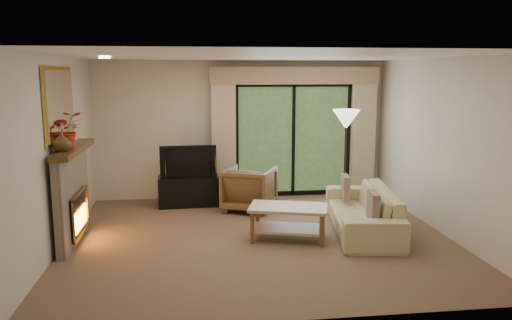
{
  "coord_description": "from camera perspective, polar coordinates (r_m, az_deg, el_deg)",
  "views": [
    {
      "loc": [
        -0.93,
        -6.92,
        2.38
      ],
      "look_at": [
        0.0,
        0.3,
        1.1
      ],
      "focal_mm": 35.0,
      "sensor_mm": 36.0,
      "label": 1
    }
  ],
  "objects": [
    {
      "name": "sofa",
      "position": [
        7.77,
        12.06,
        -5.61
      ],
      "size": [
        1.2,
        2.32,
        0.65
      ],
      "primitive_type": "imported",
      "rotation": [
        0.0,
        0.0,
        -1.73
      ],
      "color": "tan",
      "rests_on": "floor"
    },
    {
      "name": "sliding_door",
      "position": [
        9.65,
        4.27,
        2.33
      ],
      "size": [
        2.26,
        0.1,
        2.16
      ],
      "primitive_type": null,
      "color": "black",
      "rests_on": "floor"
    },
    {
      "name": "pillow_near",
      "position": [
        7.11,
        13.26,
        -5.22
      ],
      "size": [
        0.17,
        0.42,
        0.41
      ],
      "primitive_type": "cube",
      "rotation": [
        0.0,
        0.0,
        -0.16
      ],
      "color": "#512F2B",
      "rests_on": "sofa"
    },
    {
      "name": "curtain_right",
      "position": [
        9.89,
        12.1,
        2.91
      ],
      "size": [
        0.45,
        0.18,
        2.35
      ],
      "primitive_type": "cube",
      "color": "#C7AF8D",
      "rests_on": "floor"
    },
    {
      "name": "cornice",
      "position": [
        9.47,
        4.48,
        9.59
      ],
      "size": [
        3.2,
        0.24,
        0.32
      ],
      "primitive_type": "cube",
      "color": "tan",
      "rests_on": "wall_back"
    },
    {
      "name": "tv",
      "position": [
        9.0,
        -7.77,
        -0.05
      ],
      "size": [
        1.0,
        0.17,
        0.57
      ],
      "primitive_type": "imported",
      "rotation": [
        0.0,
        0.0,
        0.04
      ],
      "color": "black",
      "rests_on": "media_console"
    },
    {
      "name": "wall_front",
      "position": [
        4.64,
        4.42,
        -3.53
      ],
      "size": [
        5.0,
        0.0,
        5.0
      ],
      "primitive_type": "plane",
      "rotation": [
        -1.57,
        0.0,
        0.0
      ],
      "color": "beige",
      "rests_on": "ground"
    },
    {
      "name": "vase",
      "position": [
        6.92,
        -21.34,
        1.97
      ],
      "size": [
        0.28,
        0.28,
        0.26
      ],
      "primitive_type": "imported",
      "rotation": [
        0.0,
        0.0,
        -0.15
      ],
      "color": "#4C3319",
      "rests_on": "fireplace"
    },
    {
      "name": "ceiling",
      "position": [
        6.98,
        0.32,
        11.78
      ],
      "size": [
        5.5,
        5.5,
        0.0
      ],
      "primitive_type": "plane",
      "rotation": [
        3.14,
        0.0,
        0.0
      ],
      "color": "white",
      "rests_on": "ground"
    },
    {
      "name": "floor_lamp",
      "position": [
        8.84,
        10.13,
        0.03
      ],
      "size": [
        0.52,
        0.52,
        1.75
      ],
      "primitive_type": null,
      "rotation": [
        0.0,
        0.0,
        -0.12
      ],
      "color": "#F4E9C5",
      "rests_on": "floor"
    },
    {
      "name": "floor",
      "position": [
        7.37,
        0.3,
        -8.85
      ],
      "size": [
        5.5,
        5.5,
        0.0
      ],
      "primitive_type": "plane",
      "color": "brown",
      "rests_on": "ground"
    },
    {
      "name": "pillow_far",
      "position": [
        8.28,
        10.18,
        -3.01
      ],
      "size": [
        0.16,
        0.38,
        0.37
      ],
      "primitive_type": "cube",
      "rotation": [
        0.0,
        0.0,
        -0.16
      ],
      "color": "#512F2B",
      "rests_on": "sofa"
    },
    {
      "name": "branches",
      "position": [
        7.17,
        -20.87,
        3.23
      ],
      "size": [
        0.55,
        0.51,
        0.5
      ],
      "primitive_type": "imported",
      "rotation": [
        0.0,
        0.0,
        0.32
      ],
      "color": "#A0270E",
      "rests_on": "fireplace"
    },
    {
      "name": "fireplace",
      "position": [
        7.51,
        -20.26,
        -3.7
      ],
      "size": [
        0.24,
        1.7,
        1.37
      ],
      "primitive_type": null,
      "color": "slate",
      "rests_on": "floor"
    },
    {
      "name": "armchair",
      "position": [
        8.7,
        -0.76,
        -3.3
      ],
      "size": [
        1.09,
        1.1,
        0.76
      ],
      "primitive_type": "imported",
      "rotation": [
        0.0,
        0.0,
        2.71
      ],
      "color": "brown",
      "rests_on": "floor"
    },
    {
      "name": "mirror",
      "position": [
        7.35,
        -21.51,
        5.93
      ],
      "size": [
        0.07,
        1.45,
        1.02
      ],
      "primitive_type": null,
      "color": "#B89336",
      "rests_on": "wall_left"
    },
    {
      "name": "curtain_left",
      "position": [
        9.35,
        -3.73,
        2.71
      ],
      "size": [
        0.45,
        0.18,
        2.35
      ],
      "primitive_type": "cube",
      "color": "#C7AF8D",
      "rests_on": "floor"
    },
    {
      "name": "media_console",
      "position": [
        9.12,
        -7.69,
        -3.5
      ],
      "size": [
        1.1,
        0.53,
        0.54
      ],
      "primitive_type": "cube",
      "rotation": [
        0.0,
        0.0,
        0.04
      ],
      "color": "black",
      "rests_on": "floor"
    },
    {
      "name": "coffee_table",
      "position": [
        7.24,
        3.7,
        -7.18
      ],
      "size": [
        1.23,
        0.89,
        0.5
      ],
      "primitive_type": null,
      "rotation": [
        0.0,
        0.0,
        -0.28
      ],
      "color": "tan",
      "rests_on": "floor"
    },
    {
      "name": "wall_back",
      "position": [
        9.52,
        -1.69,
        3.47
      ],
      "size": [
        5.0,
        0.0,
        5.0
      ],
      "primitive_type": "plane",
      "rotation": [
        1.57,
        0.0,
        0.0
      ],
      "color": "beige",
      "rests_on": "ground"
    },
    {
      "name": "wall_right",
      "position": [
        7.91,
        20.48,
        1.49
      ],
      "size": [
        0.0,
        5.0,
        5.0
      ],
      "primitive_type": "plane",
      "rotation": [
        1.57,
        0.0,
        -1.57
      ],
      "color": "beige",
      "rests_on": "ground"
    },
    {
      "name": "wall_left",
      "position": [
        7.23,
        -21.83,
        0.67
      ],
      "size": [
        0.0,
        5.0,
        5.0
      ],
      "primitive_type": "plane",
      "rotation": [
        1.57,
        0.0,
        1.57
      ],
      "color": "beige",
      "rests_on": "ground"
    }
  ]
}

